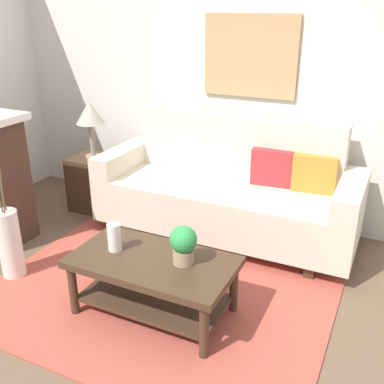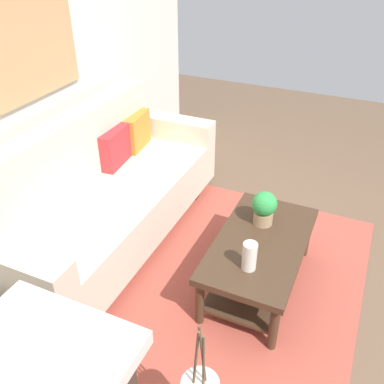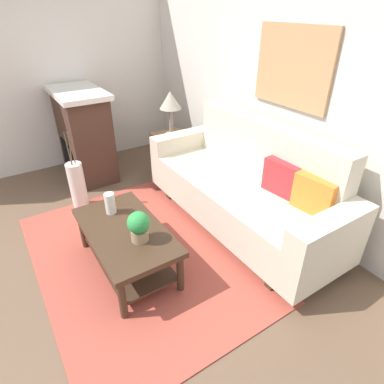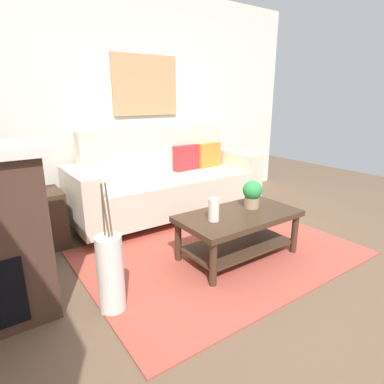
{
  "view_description": "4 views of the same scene",
  "coord_description": "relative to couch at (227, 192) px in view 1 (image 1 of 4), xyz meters",
  "views": [
    {
      "loc": [
        1.43,
        -1.84,
        1.99
      ],
      "look_at": [
        0.05,
        1.04,
        0.65
      ],
      "focal_mm": 41.77,
      "sensor_mm": 36.0,
      "label": 1
    },
    {
      "loc": [
        -2.22,
        -0.15,
        2.33
      ],
      "look_at": [
        0.27,
        0.98,
        0.57
      ],
      "focal_mm": 39.89,
      "sensor_mm": 36.0,
      "label": 2
    },
    {
      "loc": [
        2.22,
        -0.33,
        2.08
      ],
      "look_at": [
        0.18,
        0.99,
        0.64
      ],
      "focal_mm": 29.93,
      "sensor_mm": 36.0,
      "label": 3
    },
    {
      "loc": [
        -1.81,
        -1.59,
        1.43
      ],
      "look_at": [
        0.08,
        1.09,
        0.45
      ],
      "focal_mm": 29.88,
      "sensor_mm": 36.0,
      "label": 4
    }
  ],
  "objects": [
    {
      "name": "ground_plane",
      "position": [
        -0.11,
        -1.67,
        -0.43
      ],
      "size": [
        8.94,
        8.94,
        0.0
      ],
      "primitive_type": "plane",
      "color": "brown"
    },
    {
      "name": "wall_back",
      "position": [
        -0.11,
        0.54,
        0.92
      ],
      "size": [
        4.94,
        0.1,
        2.7
      ],
      "primitive_type": "cube",
      "color": "silver",
      "rests_on": "ground_plane"
    },
    {
      "name": "area_rug",
      "position": [
        -0.11,
        -1.17,
        -0.43
      ],
      "size": [
        2.48,
        1.76,
        0.01
      ],
      "primitive_type": "cube",
      "color": "#B24C3D",
      "rests_on": "ground_plane"
    },
    {
      "name": "couch",
      "position": [
        0.0,
        0.0,
        0.0
      ],
      "size": [
        2.32,
        0.84,
        1.08
      ],
      "color": "beige",
      "rests_on": "ground_plane"
    },
    {
      "name": "throw_pillow_crimson",
      "position": [
        0.36,
        0.13,
        0.25
      ],
      "size": [
        0.37,
        0.15,
        0.32
      ],
      "primitive_type": "cube",
      "rotation": [
        0.0,
        0.0,
        0.1
      ],
      "color": "red",
      "rests_on": "couch"
    },
    {
      "name": "throw_pillow_orange",
      "position": [
        0.73,
        0.13,
        0.25
      ],
      "size": [
        0.37,
        0.16,
        0.32
      ],
      "primitive_type": "cube",
      "rotation": [
        0.0,
        0.0,
        0.11
      ],
      "color": "orange",
      "rests_on": "couch"
    },
    {
      "name": "coffee_table",
      "position": [
        -0.02,
        -1.3,
        -0.12
      ],
      "size": [
        1.1,
        0.6,
        0.43
      ],
      "color": "#422D1E",
      "rests_on": "ground_plane"
    },
    {
      "name": "tabletop_vase",
      "position": [
        -0.32,
        -1.3,
        0.1
      ],
      "size": [
        0.09,
        0.09,
        0.2
      ],
      "primitive_type": "cylinder",
      "color": "white",
      "rests_on": "coffee_table"
    },
    {
      "name": "potted_plant_tabletop",
      "position": [
        0.18,
        -1.25,
        0.14
      ],
      "size": [
        0.18,
        0.18,
        0.26
      ],
      "color": "tan",
      "rests_on": "coffee_table"
    },
    {
      "name": "side_table",
      "position": [
        -1.46,
        -0.02,
        -0.15
      ],
      "size": [
        0.44,
        0.44,
        0.56
      ],
      "primitive_type": "cube",
      "color": "#422D1E",
      "rests_on": "ground_plane"
    },
    {
      "name": "table_lamp",
      "position": [
        -1.46,
        -0.02,
        0.56
      ],
      "size": [
        0.28,
        0.28,
        0.57
      ],
      "color": "gray",
      "rests_on": "side_table"
    },
    {
      "name": "floor_vase",
      "position": [
        -1.26,
        -1.37,
        -0.15
      ],
      "size": [
        0.18,
        0.18,
        0.56
      ],
      "primitive_type": "cylinder",
      "color": "white",
      "rests_on": "ground_plane"
    },
    {
      "name": "floor_vase_branch_a",
      "position": [
        -1.24,
        -1.37,
        0.31
      ],
      "size": [
        0.02,
        0.04,
        0.36
      ],
      "primitive_type": "cylinder",
      "rotation": [
        -0.09,
        -0.02,
        0.0
      ],
      "color": "brown",
      "rests_on": "floor_vase"
    },
    {
      "name": "floor_vase_branch_b",
      "position": [
        -1.27,
        -1.36,
        0.31
      ],
      "size": [
        0.01,
        0.04,
        0.36
      ],
      "primitive_type": "cylinder",
      "rotation": [
        0.06,
        -0.01,
        0.0
      ],
      "color": "brown",
      "rests_on": "floor_vase"
    },
    {
      "name": "framed_painting",
      "position": [
        0.0,
        0.47,
        1.14
      ],
      "size": [
        0.87,
        0.03,
        0.72
      ],
      "primitive_type": "cube",
      "color": "tan"
    }
  ]
}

